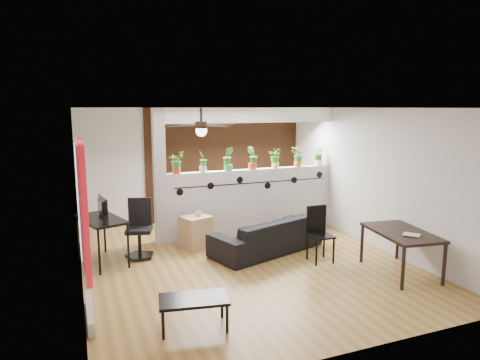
% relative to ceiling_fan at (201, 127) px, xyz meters
% --- Properties ---
extents(room_shell, '(6.30, 7.10, 2.90)m').
position_rel_ceiling_fan_xyz_m(room_shell, '(0.80, 0.30, -1.01)').
color(room_shell, olive).
rests_on(room_shell, ground).
extents(partition_wall, '(3.60, 0.18, 1.35)m').
position_rel_ceiling_fan_xyz_m(partition_wall, '(1.60, 1.80, -1.64)').
color(partition_wall, '#BCBCC1').
rests_on(partition_wall, ground).
extents(ceiling_header, '(3.60, 0.18, 0.30)m').
position_rel_ceiling_fan_xyz_m(ceiling_header, '(1.60, 1.80, 0.14)').
color(ceiling_header, white).
rests_on(ceiling_header, room_shell).
extents(pier_column, '(0.22, 0.20, 2.60)m').
position_rel_ceiling_fan_xyz_m(pier_column, '(-0.31, 1.80, -1.01)').
color(pier_column, '#BCBCC1').
rests_on(pier_column, ground).
extents(brick_panel, '(3.90, 0.05, 2.60)m').
position_rel_ceiling_fan_xyz_m(brick_panel, '(1.60, 3.27, -1.01)').
color(brick_panel, '#A75930').
rests_on(brick_panel, ground).
extents(vine_decal, '(3.31, 0.01, 0.30)m').
position_rel_ceiling_fan_xyz_m(vine_decal, '(1.60, 1.70, -1.23)').
color(vine_decal, black).
rests_on(vine_decal, partition_wall).
extents(window_assembly, '(0.09, 1.30, 1.55)m').
position_rel_ceiling_fan_xyz_m(window_assembly, '(-1.76, -0.90, -0.81)').
color(window_assembly, white).
rests_on(window_assembly, room_shell).
extents(baseboard_heater, '(0.08, 1.00, 0.18)m').
position_rel_ceiling_fan_xyz_m(baseboard_heater, '(-1.74, -0.90, -2.22)').
color(baseboard_heater, beige).
rests_on(baseboard_heater, ground).
extents(corkboard, '(0.03, 0.60, 0.45)m').
position_rel_ceiling_fan_xyz_m(corkboard, '(-1.78, 1.25, -0.96)').
color(corkboard, olive).
rests_on(corkboard, room_shell).
extents(framed_art, '(0.03, 0.34, 0.44)m').
position_rel_ceiling_fan_xyz_m(framed_art, '(-1.78, 1.20, -0.46)').
color(framed_art, '#8C7259').
rests_on(framed_art, room_shell).
extents(ceiling_fan, '(1.19, 1.19, 0.43)m').
position_rel_ceiling_fan_xyz_m(ceiling_fan, '(0.00, 0.00, 0.00)').
color(ceiling_fan, black).
rests_on(ceiling_fan, room_shell).
extents(potted_plant_0, '(0.28, 0.28, 0.43)m').
position_rel_ceiling_fan_xyz_m(potted_plant_0, '(0.02, 1.80, -0.74)').
color(potted_plant_0, red).
rests_on(potted_plant_0, partition_wall).
extents(potted_plant_1, '(0.27, 0.26, 0.41)m').
position_rel_ceiling_fan_xyz_m(potted_plant_1, '(0.55, 1.80, -0.75)').
color(potted_plant_1, silver).
rests_on(potted_plant_1, partition_wall).
extents(potted_plant_2, '(0.31, 0.28, 0.48)m').
position_rel_ceiling_fan_xyz_m(potted_plant_2, '(1.07, 1.80, -0.71)').
color(potted_plant_2, green).
rests_on(potted_plant_2, partition_wall).
extents(potted_plant_3, '(0.29, 0.26, 0.47)m').
position_rel_ceiling_fan_xyz_m(potted_plant_3, '(1.60, 1.80, -0.72)').
color(potted_plant_3, '#B0371C').
rests_on(potted_plant_3, partition_wall).
extents(potted_plant_4, '(0.27, 0.27, 0.42)m').
position_rel_ceiling_fan_xyz_m(potted_plant_4, '(2.13, 1.80, -0.74)').
color(potted_plant_4, '#DDE04F').
rests_on(potted_plant_4, partition_wall).
extents(potted_plant_5, '(0.25, 0.22, 0.41)m').
position_rel_ceiling_fan_xyz_m(potted_plant_5, '(2.65, 1.80, -0.74)').
color(potted_plant_5, orange).
rests_on(potted_plant_5, partition_wall).
extents(potted_plant_6, '(0.21, 0.24, 0.42)m').
position_rel_ceiling_fan_xyz_m(potted_plant_6, '(3.18, 1.80, -0.74)').
color(potted_plant_6, white).
rests_on(potted_plant_6, partition_wall).
extents(sofa, '(2.19, 1.40, 0.60)m').
position_rel_ceiling_fan_xyz_m(sofa, '(1.39, 0.62, -2.02)').
color(sofa, black).
rests_on(sofa, ground).
extents(cube_shelf, '(0.61, 0.58, 0.61)m').
position_rel_ceiling_fan_xyz_m(cube_shelf, '(0.24, 1.28, -2.01)').
color(cube_shelf, '#A88258').
rests_on(cube_shelf, ground).
extents(cup, '(0.14, 0.14, 0.09)m').
position_rel_ceiling_fan_xyz_m(cup, '(0.29, 1.28, -1.66)').
color(cup, gray).
rests_on(cup, cube_shelf).
extents(computer_desk, '(0.87, 1.20, 0.78)m').
position_rel_ceiling_fan_xyz_m(computer_desk, '(-1.45, 1.10, -1.61)').
color(computer_desk, black).
rests_on(computer_desk, ground).
extents(monitor, '(0.32, 0.10, 0.18)m').
position_rel_ceiling_fan_xyz_m(monitor, '(-1.45, 1.25, -1.44)').
color(monitor, black).
rests_on(monitor, computer_desk).
extents(office_chair, '(0.53, 0.54, 1.02)m').
position_rel_ceiling_fan_xyz_m(office_chair, '(-0.81, 1.16, -1.87)').
color(office_chair, black).
rests_on(office_chair, ground).
extents(dining_table, '(0.94, 1.35, 0.69)m').
position_rel_ceiling_fan_xyz_m(dining_table, '(2.92, -1.10, -1.70)').
color(dining_table, black).
rests_on(dining_table, ground).
extents(book, '(0.29, 0.30, 0.02)m').
position_rel_ceiling_fan_xyz_m(book, '(2.82, -1.40, -1.62)').
color(book, gray).
rests_on(book, dining_table).
extents(folding_chair, '(0.40, 0.40, 0.95)m').
position_rel_ceiling_fan_xyz_m(folding_chair, '(2.02, -0.12, -1.75)').
color(folding_chair, black).
rests_on(folding_chair, ground).
extents(coffee_table, '(0.88, 0.59, 0.38)m').
position_rel_ceiling_fan_xyz_m(coffee_table, '(-0.59, -1.58, -1.97)').
color(coffee_table, black).
rests_on(coffee_table, ground).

